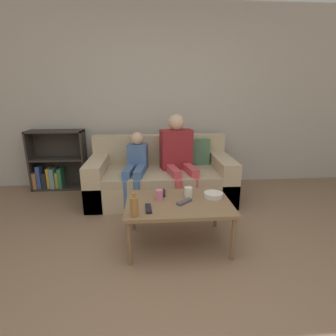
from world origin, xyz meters
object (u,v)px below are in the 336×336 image
object	(u,v)px
tv_remote_1	(184,202)
bottle	(134,206)
coffee_table	(178,206)
cup_far	(188,192)
tv_remote_0	(163,193)
cup_near	(159,195)
tv_remote_2	(148,209)
bookshelf	(56,165)
couch	(161,178)
person_child	(136,164)
person_adult	(178,152)
snack_bowl	(213,195)

from	to	relation	value
tv_remote_1	bottle	size ratio (longest dim) A/B	0.78
coffee_table	cup_far	world-z (taller)	cup_far
tv_remote_0	tv_remote_1	xyz separation A→B (m)	(0.19, -0.23, 0.00)
cup_near	tv_remote_2	bearing A→B (deg)	-116.51
bookshelf	couch	bearing A→B (deg)	-17.65
tv_remote_1	tv_remote_2	world-z (taller)	same
bookshelf	person_child	world-z (taller)	person_child
cup_near	tv_remote_1	distance (m)	0.24
cup_near	cup_far	xyz separation A→B (m)	(0.28, 0.05, -0.00)
cup_near	bottle	bearing A→B (deg)	-124.31
tv_remote_2	bottle	size ratio (longest dim) A/B	0.85
person_adult	tv_remote_1	xyz separation A→B (m)	(-0.06, -1.12, -0.21)
bottle	person_child	bearing A→B (deg)	91.74
couch	bookshelf	size ratio (longest dim) A/B	2.15
bookshelf	cup_far	xyz separation A→B (m)	(1.75, -1.55, 0.12)
bookshelf	tv_remote_2	distance (m)	2.27
cup_near	couch	bearing A→B (deg)	86.07
couch	bottle	xyz separation A→B (m)	(-0.29, -1.43, 0.24)
person_adult	tv_remote_2	distance (m)	1.32
person_adult	tv_remote_2	size ratio (longest dim) A/B	6.54
tv_remote_2	bottle	distance (m)	0.17
person_adult	cup_far	size ratio (longest dim) A/B	11.71
coffee_table	person_adult	distance (m)	1.12
coffee_table	bottle	xyz separation A→B (m)	(-0.39, -0.26, 0.13)
bookshelf	tv_remote_1	xyz separation A→B (m)	(1.69, -1.69, 0.09)
couch	coffee_table	distance (m)	1.18
coffee_table	tv_remote_1	distance (m)	0.08
bookshelf	person_adult	xyz separation A→B (m)	(1.76, -0.57, 0.29)
couch	snack_bowl	xyz separation A→B (m)	(0.44, -1.09, 0.18)
cup_near	tv_remote_0	distance (m)	0.16
cup_far	person_adult	bearing A→B (deg)	89.55
tv_remote_0	snack_bowl	bearing A→B (deg)	-10.92
couch	bookshelf	xyz separation A→B (m)	(-1.54, 0.49, 0.08)
person_adult	person_child	size ratio (longest dim) A/B	1.25
cup_near	coffee_table	bearing A→B (deg)	-18.04
tv_remote_1	tv_remote_0	bearing A→B (deg)	176.37
cup_far	coffee_table	bearing A→B (deg)	-134.93
coffee_table	tv_remote_0	size ratio (longest dim) A/B	5.56
snack_bowl	bottle	xyz separation A→B (m)	(-0.73, -0.34, 0.06)
cup_far	snack_bowl	xyz separation A→B (m)	(0.24, -0.03, -0.03)
cup_far	snack_bowl	world-z (taller)	cup_far
person_child	tv_remote_2	xyz separation A→B (m)	(0.15, -1.18, -0.07)
snack_bowl	coffee_table	bearing A→B (deg)	-166.71
person_adult	coffee_table	bearing A→B (deg)	-106.56
couch	person_adult	bearing A→B (deg)	-20.78
tv_remote_1	bottle	distance (m)	0.50
cup_far	tv_remote_2	bearing A→B (deg)	-146.02
coffee_table	tv_remote_2	bearing A→B (deg)	-151.45
couch	person_child	world-z (taller)	person_child
couch	snack_bowl	bearing A→B (deg)	-67.88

